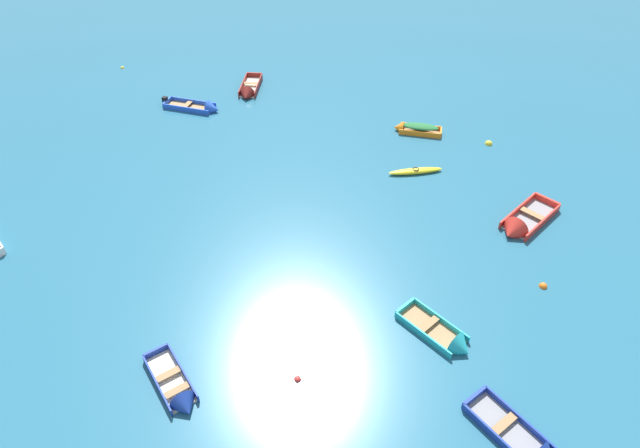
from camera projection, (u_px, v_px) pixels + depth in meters
rowboat_deep_blue_near_left at (179, 395)px, 20.17m from camera, size 3.15×3.07×1.00m
rowboat_orange_back_row_center at (413, 128)px, 35.12m from camera, size 3.09×1.02×0.91m
rowboat_turquoise_near_camera at (450, 341)px, 22.10m from camera, size 3.47×2.94×1.16m
rowboat_maroon_midfield_right at (248, 91)px, 39.37m from camera, size 1.69×4.01×1.12m
rowboat_red_near_right at (519, 226)px, 27.62m from camera, size 3.47×4.30×1.39m
kayak_yellow_distant_center at (415, 171)px, 31.56m from camera, size 3.20×1.64×0.31m
rowboat_blue_foreground_center at (203, 108)px, 37.48m from camera, size 4.33×1.52×1.12m
mooring_buoy_near_foreground at (543, 287)px, 24.65m from camera, size 0.38×0.38×0.38m
mooring_buoy_trailing at (298, 379)px, 20.87m from camera, size 0.30×0.30×0.30m
mooring_buoy_outer_edge at (489, 144)px, 34.14m from camera, size 0.48×0.48×0.48m
mooring_buoy_central at (123, 68)px, 42.96m from camera, size 0.30×0.30×0.30m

